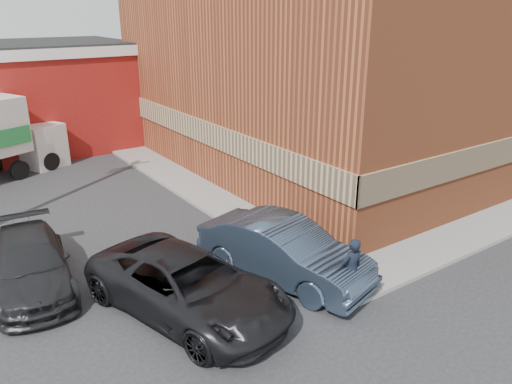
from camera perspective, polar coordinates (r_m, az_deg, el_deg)
ground at (r=14.73m, az=6.84°, el=-9.60°), size 90.00×90.00×0.00m
brick_building at (r=25.29m, az=8.37°, el=14.18°), size 14.25×18.25×9.36m
sidewalk_south at (r=19.64m, az=25.37°, el=-3.40°), size 16.00×1.80×0.12m
sidewalk_west at (r=21.84m, az=-7.67°, el=0.77°), size 1.80×18.00×0.12m
man at (r=13.16m, az=10.86°, el=-8.76°), size 0.68×0.48×1.75m
sedan at (r=14.19m, az=3.20°, el=-6.73°), size 3.16×5.53×1.72m
suv_a at (r=12.80m, az=-7.82°, el=-10.49°), size 4.07×6.22×1.59m
suv_b at (r=15.13m, az=-24.37°, el=-7.53°), size 2.52×5.04×1.41m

